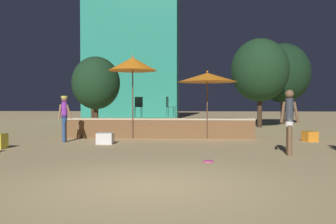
# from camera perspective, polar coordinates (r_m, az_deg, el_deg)

# --- Properties ---
(ground_plane) EXTENTS (120.00, 120.00, 0.00)m
(ground_plane) POSITION_cam_1_polar(r_m,az_deg,el_deg) (6.72, -2.85, -11.15)
(ground_plane) COLOR tan
(wooden_deck) EXTENTS (7.82, 2.50, 0.84)m
(wooden_deck) POSITION_cam_1_polar(r_m,az_deg,el_deg) (16.52, -1.05, -2.37)
(wooden_deck) COLOR brown
(wooden_deck) RESTS_ON ground
(patio_umbrella_0) EXTENTS (2.00, 2.00, 3.40)m
(patio_umbrella_0) POSITION_cam_1_polar(r_m,az_deg,el_deg) (15.46, -5.41, 7.27)
(patio_umbrella_0) COLOR brown
(patio_umbrella_0) RESTS_ON ground
(patio_umbrella_1) EXTENTS (2.39, 2.39, 2.76)m
(patio_umbrella_1) POSITION_cam_1_polar(r_m,az_deg,el_deg) (15.23, 6.01, 5.26)
(patio_umbrella_1) COLOR brown
(patio_umbrella_1) RESTS_ON ground
(cube_seat_1) EXTENTS (0.57, 0.57, 0.38)m
(cube_seat_1) POSITION_cam_1_polar(r_m,az_deg,el_deg) (15.19, 20.80, -3.50)
(cube_seat_1) COLOR orange
(cube_seat_1) RESTS_ON ground
(cube_seat_2) EXTENTS (0.58, 0.58, 0.40)m
(cube_seat_2) POSITION_cam_1_polar(r_m,az_deg,el_deg) (13.58, -9.54, -3.98)
(cube_seat_2) COLOR white
(cube_seat_2) RESTS_ON ground
(person_0) EXTENTS (0.54, 0.30, 1.73)m
(person_0) POSITION_cam_1_polar(r_m,az_deg,el_deg) (14.50, -15.51, -0.58)
(person_0) COLOR #997051
(person_0) RESTS_ON ground
(person_3) EXTENTS (0.53, 0.31, 1.83)m
(person_3) POSITION_cam_1_polar(r_m,az_deg,el_deg) (10.90, 18.01, -1.02)
(person_3) COLOR brown
(person_3) RESTS_ON ground
(bistro_chair_0) EXTENTS (0.40, 0.40, 0.90)m
(bistro_chair_0) POSITION_cam_1_polar(r_m,az_deg,el_deg) (16.67, -4.53, 1.10)
(bistro_chair_0) COLOR #1E4C47
(bistro_chair_0) RESTS_ON wooden_deck
(bistro_chair_1) EXTENTS (0.44, 0.43, 0.90)m
(bistro_chair_1) POSITION_cam_1_polar(r_m,az_deg,el_deg) (16.34, 0.16, 1.10)
(bistro_chair_1) COLOR #1E4C47
(bistro_chair_1) RESTS_ON wooden_deck
(frisbee_disc) EXTENTS (0.27, 0.27, 0.03)m
(frisbee_disc) POSITION_cam_1_polar(r_m,az_deg,el_deg) (9.37, 6.16, -7.48)
(frisbee_disc) COLOR #E54C99
(frisbee_disc) RESTS_ON ground
(background_tree_0) EXTENTS (2.93, 2.93, 4.31)m
(background_tree_0) POSITION_cam_1_polar(r_m,az_deg,el_deg) (23.35, -10.92, 4.35)
(background_tree_0) COLOR #3D2B1C
(background_tree_0) RESTS_ON ground
(background_tree_1) EXTENTS (3.42, 3.42, 5.32)m
(background_tree_1) POSITION_cam_1_polar(r_m,az_deg,el_deg) (23.15, 13.83, 6.20)
(background_tree_1) COLOR #3D2B1C
(background_tree_1) RESTS_ON ground
(background_tree_2) EXTENTS (3.68, 3.68, 5.55)m
(background_tree_2) POSITION_cam_1_polar(r_m,az_deg,el_deg) (26.98, 17.11, 5.67)
(background_tree_2) COLOR #3D2B1C
(background_tree_2) RESTS_ON ground
(background_tree_3) EXTENTS (1.85, 1.85, 3.14)m
(background_tree_3) POSITION_cam_1_polar(r_m,az_deg,el_deg) (29.28, -11.39, 2.60)
(background_tree_3) COLOR #3D2B1C
(background_tree_3) RESTS_ON ground
(distant_building) EXTENTS (8.84, 4.83, 14.01)m
(distant_building) POSITION_cam_1_polar(r_m,az_deg,el_deg) (36.98, -5.44, 9.98)
(distant_building) COLOR teal
(distant_building) RESTS_ON ground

